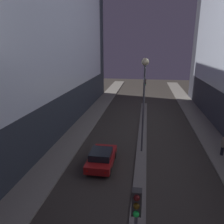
{
  "coord_description": "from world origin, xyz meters",
  "views": [
    {
      "loc": [
        0.12,
        -1.56,
        9.38
      ],
      "look_at": [
        -3.66,
        22.72,
        2.09
      ],
      "focal_mm": 35.0,
      "sensor_mm": 36.0,
      "label": 1
    }
  ],
  "objects_px": {
    "street_lamp": "(144,84)",
    "pedestrian_on_right_sidewalk": "(223,146)",
    "traffic_light_mid": "(145,88)",
    "car_left_lane": "(102,158)"
  },
  "relations": [
    {
      "from": "car_left_lane",
      "to": "pedestrian_on_right_sidewalk",
      "type": "height_order",
      "value": "pedestrian_on_right_sidewalk"
    },
    {
      "from": "traffic_light_mid",
      "to": "pedestrian_on_right_sidewalk",
      "type": "relative_size",
      "value": 2.88
    },
    {
      "from": "traffic_light_mid",
      "to": "pedestrian_on_right_sidewalk",
      "type": "distance_m",
      "value": 14.37
    },
    {
      "from": "street_lamp",
      "to": "car_left_lane",
      "type": "height_order",
      "value": "street_lamp"
    },
    {
      "from": "traffic_light_mid",
      "to": "pedestrian_on_right_sidewalk",
      "type": "bearing_deg",
      "value": -59.78
    },
    {
      "from": "traffic_light_mid",
      "to": "pedestrian_on_right_sidewalk",
      "type": "height_order",
      "value": "traffic_light_mid"
    },
    {
      "from": "car_left_lane",
      "to": "street_lamp",
      "type": "bearing_deg",
      "value": 42.94
    },
    {
      "from": "traffic_light_mid",
      "to": "car_left_lane",
      "type": "bearing_deg",
      "value": -101.65
    },
    {
      "from": "street_lamp",
      "to": "pedestrian_on_right_sidewalk",
      "type": "height_order",
      "value": "street_lamp"
    },
    {
      "from": "car_left_lane",
      "to": "pedestrian_on_right_sidewalk",
      "type": "distance_m",
      "value": 10.79
    }
  ]
}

